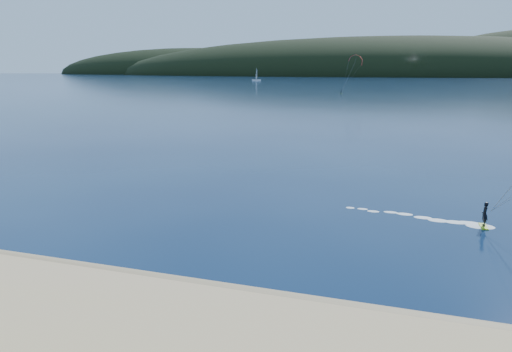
{
  "coord_description": "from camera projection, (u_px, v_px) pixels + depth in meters",
  "views": [
    {
      "loc": [
        9.79,
        -16.38,
        11.21
      ],
      "look_at": [
        1.02,
        10.0,
        5.0
      ],
      "focal_mm": 34.11,
      "sensor_mm": 36.0,
      "label": 1
    }
  ],
  "objects": [
    {
      "name": "headland",
      "position": [
        414.0,
        76.0,
        710.67
      ],
      "size": [
        1200.0,
        310.0,
        140.0
      ],
      "color": "black",
      "rests_on": "ground"
    },
    {
      "name": "wet_sand",
      "position": [
        203.0,
        291.0,
        24.78
      ],
      "size": [
        220.0,
        2.5,
        0.1
      ],
      "color": "#8E7552",
      "rests_on": "ground"
    },
    {
      "name": "ground",
      "position": [
        159.0,
        338.0,
        20.63
      ],
      "size": [
        1800.0,
        1800.0,
        0.0
      ],
      "primitive_type": "plane",
      "color": "#071837",
      "rests_on": "ground"
    },
    {
      "name": "kitesurfer_far",
      "position": [
        355.0,
        63.0,
        202.06
      ],
      "size": [
        10.19,
        8.24,
        16.21
      ],
      "color": "#93BF16",
      "rests_on": "ground"
    },
    {
      "name": "sailboat",
      "position": [
        256.0,
        80.0,
        425.71
      ],
      "size": [
        8.02,
        5.4,
        11.21
      ],
      "color": "white",
      "rests_on": "ground"
    }
  ]
}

